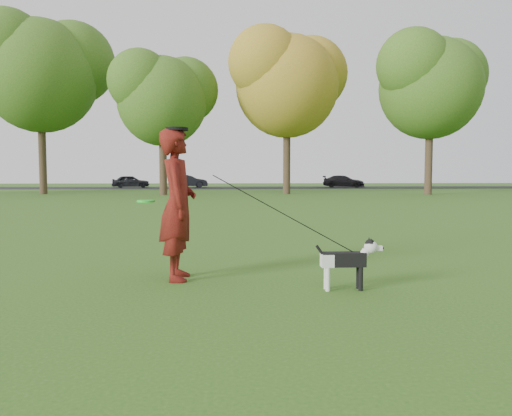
{
  "coord_description": "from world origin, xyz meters",
  "views": [
    {
      "loc": [
        0.06,
        -6.48,
        1.4
      ],
      "look_at": [
        0.43,
        -0.09,
        0.95
      ],
      "focal_mm": 35.0,
      "sensor_mm": 36.0,
      "label": 1
    }
  ],
  "objects": [
    {
      "name": "ground",
      "position": [
        0.0,
        0.0,
        0.0
      ],
      "size": [
        120.0,
        120.0,
        0.0
      ],
      "primitive_type": "plane",
      "color": "#285116",
      "rests_on": "ground"
    },
    {
      "name": "road",
      "position": [
        0.0,
        40.0,
        0.01
      ],
      "size": [
        120.0,
        7.0,
        0.02
      ],
      "primitive_type": "cube",
      "color": "black",
      "rests_on": "ground"
    },
    {
      "name": "man",
      "position": [
        -0.59,
        0.06,
        0.99
      ],
      "size": [
        0.5,
        0.74,
        1.98
      ],
      "primitive_type": "imported",
      "rotation": [
        0.0,
        0.0,
        1.6
      ],
      "color": "#510C0B",
      "rests_on": "ground"
    },
    {
      "name": "dog",
      "position": [
        1.5,
        -0.65,
        0.38
      ],
      "size": [
        0.83,
        0.17,
        0.63
      ],
      "color": "black",
      "rests_on": "ground"
    },
    {
      "name": "car_left",
      "position": [
        -8.82,
        40.0,
        0.6
      ],
      "size": [
        3.59,
        2.01,
        1.15
      ],
      "primitive_type": "imported",
      "rotation": [
        0.0,
        0.0,
        1.77
      ],
      "color": "black",
      "rests_on": "road"
    },
    {
      "name": "car_mid",
      "position": [
        -3.59,
        40.0,
        0.61
      ],
      "size": [
        3.73,
        1.87,
        1.17
      ],
      "primitive_type": "imported",
      "rotation": [
        0.0,
        0.0,
        1.75
      ],
      "color": "black",
      "rests_on": "road"
    },
    {
      "name": "car_right",
      "position": [
        11.02,
        40.0,
        0.59
      ],
      "size": [
        4.16,
        2.42,
        1.13
      ],
      "primitive_type": "imported",
      "rotation": [
        0.0,
        0.0,
        1.34
      ],
      "color": "black",
      "rests_on": "road"
    },
    {
      "name": "man_held_items",
      "position": [
        0.74,
        -0.33,
        0.9
      ],
      "size": [
        2.72,
        0.86,
        1.56
      ],
      "color": "#1BDD24",
      "rests_on": "ground"
    },
    {
      "name": "tree_row",
      "position": [
        -1.43,
        26.07,
        7.41
      ],
      "size": [
        51.74,
        8.86,
        12.01
      ],
      "color": "#38281C",
      "rests_on": "ground"
    }
  ]
}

